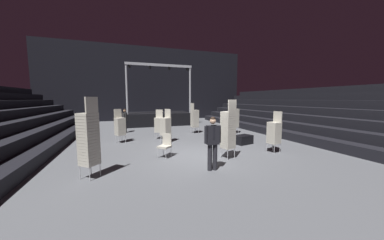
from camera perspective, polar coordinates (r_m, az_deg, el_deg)
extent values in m
cube|color=#515459|center=(8.40, 2.40, -10.36)|extent=(22.00, 30.00, 0.10)
cube|color=black|center=(22.73, -11.94, 10.19)|extent=(22.00, 0.30, 8.00)
cube|color=black|center=(9.28, -38.91, -8.38)|extent=(0.75, 24.00, 0.45)
cube|color=black|center=(9.47, -43.39, -5.65)|extent=(0.75, 24.00, 0.45)
cube|color=black|center=(12.63, 27.39, -4.18)|extent=(0.75, 24.00, 0.45)
cube|color=black|center=(13.11, 29.73, -1.95)|extent=(0.75, 24.00, 0.45)
cube|color=black|center=(13.64, 31.90, 0.12)|extent=(0.75, 24.00, 0.45)
cube|color=black|center=(14.20, 33.90, 2.02)|extent=(0.75, 24.00, 0.45)
cube|color=black|center=(14.79, 35.75, 3.78)|extent=(0.75, 24.00, 0.45)
cube|color=black|center=(15.41, 37.46, 5.40)|extent=(0.75, 24.00, 0.45)
cube|color=black|center=(16.05, 39.04, 6.88)|extent=(0.75, 24.00, 0.45)
cube|color=black|center=(18.40, -9.91, 0.46)|extent=(5.81, 3.48, 1.10)
cylinder|color=#9EA0A8|center=(16.59, -18.38, 8.48)|extent=(0.16, 0.16, 4.01)
cylinder|color=#9EA0A8|center=(17.52, -0.56, 8.64)|extent=(0.16, 0.16, 4.01)
cube|color=#9EA0A8|center=(17.07, -9.34, 15.41)|extent=(5.51, 0.20, 0.20)
cylinder|color=black|center=(16.78, -17.71, 14.61)|extent=(0.18, 0.18, 0.22)
cylinder|color=black|center=(16.91, -12.09, 14.69)|extent=(0.18, 0.18, 0.22)
cylinder|color=black|center=(17.19, -6.61, 14.64)|extent=(0.18, 0.18, 0.22)
cylinder|color=black|center=(17.62, -1.36, 14.47)|extent=(0.18, 0.18, 0.22)
cylinder|color=black|center=(6.62, 6.67, -10.57)|extent=(0.15, 0.15, 0.87)
cylinder|color=black|center=(6.55, 5.19, -10.72)|extent=(0.15, 0.15, 0.87)
cube|color=silver|center=(6.36, 6.21, -4.38)|extent=(0.19, 0.11, 0.62)
cube|color=black|center=(6.41, 6.01, -4.29)|extent=(0.41, 0.25, 0.62)
cube|color=black|center=(6.29, 6.40, -3.80)|extent=(0.06, 0.02, 0.39)
cylinder|color=black|center=(6.50, 7.94, -4.06)|extent=(0.10, 0.10, 0.57)
cylinder|color=black|center=(6.33, 4.03, -4.29)|extent=(0.10, 0.10, 0.57)
sphere|color=#DBAD89|center=(6.35, 6.05, -0.30)|extent=(0.20, 0.20, 0.20)
sphere|color=black|center=(6.34, 6.06, 0.21)|extent=(0.17, 0.17, 0.17)
cylinder|color=#B2B5BA|center=(14.06, 12.13, -2.74)|extent=(0.02, 0.02, 0.40)
cylinder|color=#B2B5BA|center=(13.80, 13.26, -2.93)|extent=(0.02, 0.02, 0.40)
cylinder|color=#B2B5BA|center=(13.80, 11.03, -2.88)|extent=(0.02, 0.02, 0.40)
cylinder|color=#B2B5BA|center=(13.53, 12.16, -3.08)|extent=(0.02, 0.02, 0.40)
cube|color=#B7B2A3|center=(13.76, 12.17, -1.91)|extent=(0.53, 0.53, 0.08)
cube|color=#B7B2A3|center=(13.75, 12.17, -1.56)|extent=(0.53, 0.53, 0.08)
cube|color=#B7B2A3|center=(13.74, 12.18, -1.21)|extent=(0.53, 0.53, 0.08)
cube|color=#B7B2A3|center=(13.73, 12.19, -0.86)|extent=(0.53, 0.53, 0.08)
cube|color=#B7B2A3|center=(13.72, 12.20, -0.50)|extent=(0.53, 0.53, 0.08)
cube|color=#B7B2A3|center=(13.71, 12.21, -0.15)|extent=(0.53, 0.53, 0.08)
cube|color=#B7B2A3|center=(13.70, 12.21, 0.20)|extent=(0.53, 0.53, 0.08)
cube|color=#B7B2A3|center=(13.69, 12.22, 0.56)|extent=(0.53, 0.53, 0.08)
cube|color=#B7B2A3|center=(13.69, 12.23, 0.91)|extent=(0.53, 0.53, 0.08)
cube|color=#B7B2A3|center=(13.68, 12.24, 1.26)|extent=(0.53, 0.53, 0.08)
cube|color=#B7B2A3|center=(13.67, 12.25, 1.62)|extent=(0.53, 0.53, 0.08)
cube|color=#B7B2A3|center=(13.67, 12.25, 1.97)|extent=(0.53, 0.53, 0.08)
cube|color=#B7B2A3|center=(13.66, 12.26, 2.33)|extent=(0.53, 0.53, 0.08)
cube|color=#B7B2A3|center=(13.65, 12.27, 2.69)|extent=(0.53, 0.53, 0.08)
cube|color=#B7B2A3|center=(13.65, 12.28, 3.04)|extent=(0.53, 0.53, 0.08)
cube|color=#B7B2A3|center=(13.50, 11.72, 4.18)|extent=(0.15, 0.40, 0.46)
cylinder|color=#B2B5BA|center=(11.20, -18.66, -5.18)|extent=(0.02, 0.02, 0.40)
cylinder|color=#B2B5BA|center=(11.02, -20.39, -5.42)|extent=(0.02, 0.02, 0.40)
cylinder|color=#B2B5BA|center=(11.52, -19.60, -4.90)|extent=(0.02, 0.02, 0.40)
cylinder|color=#B2B5BA|center=(11.35, -21.29, -5.13)|extent=(0.02, 0.02, 0.40)
cube|color=#B7B2A3|center=(11.23, -20.03, -3.94)|extent=(0.60, 0.60, 0.08)
cube|color=#B7B2A3|center=(11.21, -20.04, -3.51)|extent=(0.60, 0.60, 0.08)
cube|color=#B7B2A3|center=(11.20, -20.06, -3.08)|extent=(0.60, 0.60, 0.08)
cube|color=#B7B2A3|center=(11.19, -20.08, -2.65)|extent=(0.60, 0.60, 0.08)
cube|color=#B7B2A3|center=(11.18, -20.09, -2.22)|extent=(0.60, 0.60, 0.08)
cube|color=#B7B2A3|center=(11.17, -20.11, -1.79)|extent=(0.60, 0.60, 0.08)
cube|color=#B7B2A3|center=(11.15, -20.12, -1.36)|extent=(0.60, 0.60, 0.08)
cube|color=#B7B2A3|center=(11.14, -20.14, -0.93)|extent=(0.60, 0.60, 0.08)
cube|color=#B7B2A3|center=(11.13, -20.16, -0.49)|extent=(0.60, 0.60, 0.08)
cube|color=#B7B2A3|center=(11.13, -20.17, -0.06)|extent=(0.60, 0.60, 0.08)
cube|color=#B7B2A3|center=(11.12, -20.19, 0.38)|extent=(0.60, 0.60, 0.08)
cube|color=#B7B2A3|center=(11.27, -20.70, 1.82)|extent=(0.38, 0.24, 0.46)
cylinder|color=#B2B5BA|center=(13.83, 1.06, -2.75)|extent=(0.02, 0.02, 0.40)
cylinder|color=#B2B5BA|center=(13.51, 1.88, -2.97)|extent=(0.02, 0.02, 0.40)
cylinder|color=#B2B5BA|center=(13.64, -0.31, -2.87)|extent=(0.02, 0.02, 0.40)
cylinder|color=#B2B5BA|center=(13.31, 0.49, -3.10)|extent=(0.02, 0.02, 0.40)
cube|color=#B7B2A3|center=(13.54, 0.78, -1.91)|extent=(0.51, 0.51, 0.08)
cube|color=#B7B2A3|center=(13.52, 0.78, -1.55)|extent=(0.51, 0.51, 0.08)
cube|color=#B7B2A3|center=(13.51, 0.78, -1.19)|extent=(0.51, 0.51, 0.08)
cube|color=#B7B2A3|center=(13.50, 0.78, -0.83)|extent=(0.51, 0.51, 0.08)
cube|color=#B7B2A3|center=(13.49, 0.78, -0.48)|extent=(0.51, 0.51, 0.08)
cube|color=#B7B2A3|center=(13.48, 0.78, -0.12)|extent=(0.51, 0.51, 0.08)
cube|color=#B7B2A3|center=(13.47, 0.78, 0.24)|extent=(0.51, 0.51, 0.08)
cube|color=#B7B2A3|center=(13.47, 0.79, 0.60)|extent=(0.51, 0.51, 0.08)
cube|color=#B7B2A3|center=(13.46, 0.79, 0.96)|extent=(0.51, 0.51, 0.08)
cube|color=#B7B2A3|center=(13.45, 0.79, 1.32)|extent=(0.51, 0.51, 0.08)
cube|color=#B7B2A3|center=(13.44, 0.79, 1.68)|extent=(0.51, 0.51, 0.08)
cube|color=#B7B2A3|center=(13.44, 0.79, 2.04)|extent=(0.51, 0.51, 0.08)
cube|color=#B7B2A3|center=(13.43, 0.79, 2.41)|extent=(0.51, 0.51, 0.08)
cube|color=#B7B2A3|center=(13.43, 0.79, 2.77)|extent=(0.51, 0.51, 0.08)
cube|color=#B7B2A3|center=(13.32, 0.06, 3.92)|extent=(0.12, 0.41, 0.46)
cylinder|color=#B2B5BA|center=(11.51, -8.80, -4.62)|extent=(0.02, 0.02, 0.40)
cylinder|color=#B2B5BA|center=(11.59, -10.65, -4.58)|extent=(0.02, 0.02, 0.40)
cylinder|color=#B2B5BA|center=(11.88, -8.45, -4.28)|extent=(0.02, 0.02, 0.40)
cylinder|color=#B2B5BA|center=(11.96, -10.25, -4.25)|extent=(0.02, 0.02, 0.40)
cube|color=#B7B2A3|center=(11.69, -9.56, -3.26)|extent=(0.57, 0.57, 0.08)
cube|color=#B7B2A3|center=(11.68, -9.56, -2.85)|extent=(0.57, 0.57, 0.08)
cube|color=#B7B2A3|center=(11.67, -9.57, -2.44)|extent=(0.57, 0.57, 0.08)
cube|color=#B7B2A3|center=(11.65, -9.58, -2.03)|extent=(0.57, 0.57, 0.08)
cube|color=#B7B2A3|center=(11.64, -9.59, -1.61)|extent=(0.57, 0.57, 0.08)
cube|color=#B7B2A3|center=(11.63, -9.59, -1.20)|extent=(0.57, 0.57, 0.08)
cube|color=#B7B2A3|center=(11.62, -9.60, -0.78)|extent=(0.57, 0.57, 0.08)
cube|color=#B7B2A3|center=(11.61, -9.61, -0.37)|extent=(0.57, 0.57, 0.08)
cube|color=#B7B2A3|center=(11.60, -9.62, 0.05)|extent=(0.57, 0.57, 0.08)
cube|color=#B7B2A3|center=(11.59, -9.62, 0.47)|extent=(0.57, 0.57, 0.08)
cube|color=#B7B2A3|center=(11.76, -9.45, 1.88)|extent=(0.39, 0.20, 0.46)
cylinder|color=#B2B5BA|center=(6.76, -29.70, -13.08)|extent=(0.02, 0.02, 0.40)
cylinder|color=#B2B5BA|center=(6.99, -27.22, -12.33)|extent=(0.02, 0.02, 0.40)
cylinder|color=#B2B5BA|center=(6.48, -27.53, -13.79)|extent=(0.02, 0.02, 0.40)
cylinder|color=#B2B5BA|center=(6.72, -25.03, -12.97)|extent=(0.02, 0.02, 0.40)
cube|color=#B7B2A3|center=(6.66, -27.48, -11.06)|extent=(0.62, 0.62, 0.08)
cube|color=#B7B2A3|center=(6.64, -27.51, -10.36)|extent=(0.62, 0.62, 0.08)
cube|color=#B7B2A3|center=(6.61, -27.55, -9.65)|extent=(0.62, 0.62, 0.08)
cube|color=#B7B2A3|center=(6.59, -27.59, -8.94)|extent=(0.62, 0.62, 0.08)
cube|color=#B7B2A3|center=(6.57, -27.62, -8.22)|extent=(0.62, 0.62, 0.08)
cube|color=#B7B2A3|center=(6.55, -27.66, -7.50)|extent=(0.62, 0.62, 0.08)
cube|color=#B7B2A3|center=(6.53, -27.70, -6.77)|extent=(0.62, 0.62, 0.08)
cube|color=#B7B2A3|center=(6.52, -27.73, -6.04)|extent=(0.62, 0.62, 0.08)
cube|color=#B7B2A3|center=(6.50, -27.77, -5.31)|extent=(0.62, 0.62, 0.08)
cube|color=#B7B2A3|center=(6.48, -27.81, -4.57)|extent=(0.62, 0.62, 0.08)
cube|color=#B7B2A3|center=(6.47, -27.85, -3.83)|extent=(0.62, 0.62, 0.08)
cube|color=#B7B2A3|center=(6.46, -27.88, -3.09)|extent=(0.62, 0.62, 0.08)
cube|color=#B7B2A3|center=(6.45, -27.92, -2.34)|extent=(0.62, 0.62, 0.08)
cube|color=#B7B2A3|center=(6.43, -27.96, -1.59)|extent=(0.62, 0.62, 0.08)
cube|color=#B7B2A3|center=(6.43, -28.00, -0.84)|extent=(0.62, 0.62, 0.08)
cube|color=#B7B2A3|center=(6.42, -28.03, -0.09)|extent=(0.62, 0.62, 0.08)
cube|color=#B7B2A3|center=(6.41, -28.07, 0.67)|extent=(0.62, 0.62, 0.08)
cube|color=#B7B2A3|center=(6.40, -28.11, 1.43)|extent=(0.62, 0.62, 0.08)
cube|color=#B7B2A3|center=(6.24, -27.07, 3.88)|extent=(0.30, 0.34, 0.46)
cylinder|color=#B2B5BA|center=(9.14, 22.70, -7.84)|extent=(0.02, 0.02, 0.40)
cylinder|color=#B2B5BA|center=(9.37, 20.84, -7.44)|extent=(0.02, 0.02, 0.40)
cylinder|color=#B2B5BA|center=(9.44, 24.11, -7.47)|extent=(0.02, 0.02, 0.40)
cylinder|color=#B2B5BA|center=(9.66, 22.27, -7.09)|extent=(0.02, 0.02, 0.40)
cube|color=#B7B2A3|center=(9.35, 22.54, -6.01)|extent=(0.51, 0.51, 0.08)
cube|color=#B7B2A3|center=(9.33, 22.56, -5.50)|extent=(0.51, 0.51, 0.08)
cube|color=#B7B2A3|center=(9.32, 22.58, -4.99)|extent=(0.51, 0.51, 0.08)
cube|color=#B7B2A3|center=(9.30, 22.60, -4.47)|extent=(0.51, 0.51, 0.08)
cube|color=#B7B2A3|center=(9.29, 22.63, -3.96)|extent=(0.51, 0.51, 0.08)
cube|color=#B7B2A3|center=(9.27, 22.65, -3.44)|extent=(0.51, 0.51, 0.08)
cube|color=#B7B2A3|center=(9.26, 22.67, -2.92)|extent=(0.51, 0.51, 0.08)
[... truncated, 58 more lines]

